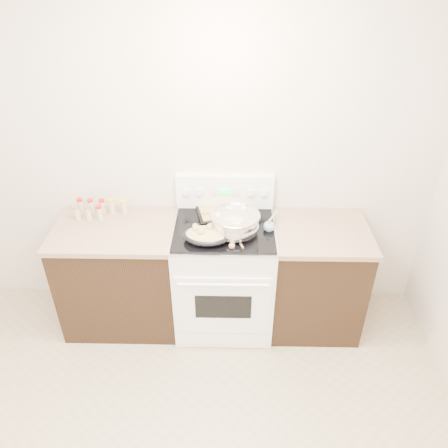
{
  "coord_description": "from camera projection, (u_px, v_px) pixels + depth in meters",
  "views": [
    {
      "loc": [
        0.4,
        -1.29,
        2.74
      ],
      "look_at": [
        0.35,
        1.37,
        1.0
      ],
      "focal_mm": 35.0,
      "sensor_mm": 36.0,
      "label": 1
    }
  ],
  "objects": [
    {
      "name": "kitchen_range",
      "position": [
        224.0,
        273.0,
        3.5
      ],
      "size": [
        0.78,
        0.73,
        1.22
      ],
      "color": "white",
      "rests_on": "ground"
    },
    {
      "name": "spice_jars",
      "position": [
        97.0,
        209.0,
        3.39
      ],
      "size": [
        0.39,
        0.15,
        0.13
      ],
      "color": "#BFB28C",
      "rests_on": "counter_left"
    },
    {
      "name": "room_shell",
      "position": [
        124.0,
        265.0,
        1.65
      ],
      "size": [
        4.1,
        3.6,
        2.75
      ],
      "color": "beige",
      "rests_on": "ground"
    },
    {
      "name": "mixing_bowl",
      "position": [
        235.0,
        224.0,
        3.14
      ],
      "size": [
        0.36,
        0.36,
        0.21
      ],
      "color": "silver",
      "rests_on": "kitchen_range"
    },
    {
      "name": "blue_ladle",
      "position": [
        269.0,
        225.0,
        3.2
      ],
      "size": [
        0.13,
        0.27,
        0.1
      ],
      "color": "#79A2B5",
      "rests_on": "kitchen_range"
    },
    {
      "name": "counter_right",
      "position": [
        315.0,
        277.0,
        3.51
      ],
      "size": [
        0.73,
        0.67,
        0.92
      ],
      "color": "black",
      "rests_on": "ground"
    },
    {
      "name": "wooden_spoon",
      "position": [
        234.0,
        243.0,
        3.06
      ],
      "size": [
        0.11,
        0.25,
        0.04
      ],
      "color": "tan",
      "rests_on": "kitchen_range"
    },
    {
      "name": "roasting_pan",
      "position": [
        207.0,
        235.0,
        3.08
      ],
      "size": [
        0.35,
        0.26,
        0.11
      ],
      "color": "black",
      "rests_on": "kitchen_range"
    },
    {
      "name": "baking_sheet",
      "position": [
        224.0,
        211.0,
        3.4
      ],
      "size": [
        0.46,
        0.37,
        0.06
      ],
      "color": "black",
      "rests_on": "kitchen_range"
    },
    {
      "name": "counter_left",
      "position": [
        122.0,
        274.0,
        3.54
      ],
      "size": [
        0.93,
        0.67,
        0.92
      ],
      "color": "black",
      "rests_on": "ground"
    }
  ]
}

